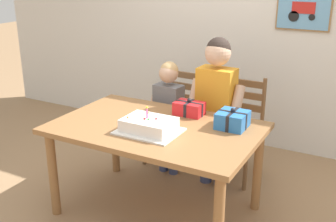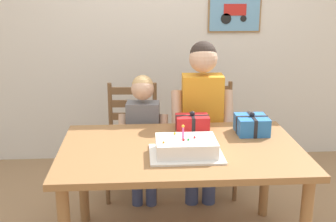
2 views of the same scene
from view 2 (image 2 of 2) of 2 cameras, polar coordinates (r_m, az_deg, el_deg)
name	(u,v)px [view 2 (image 2 of 2)]	position (r m, az deg, el deg)	size (l,w,h in m)	color
back_wall	(165,29)	(4.33, -0.39, 10.59)	(6.40, 0.11, 2.60)	silver
dining_table	(181,160)	(2.83, 1.66, -6.36)	(1.52, 0.98, 0.73)	olive
birthday_cake	(186,147)	(2.66, 2.35, -4.73)	(0.44, 0.34, 0.19)	white
gift_box_red_large	(192,123)	(3.11, 3.15, -1.51)	(0.23, 0.16, 0.14)	red
gift_box_beside_cake	(252,125)	(3.09, 10.76, -1.75)	(0.22, 0.22, 0.16)	#286BB7
chair_left	(132,140)	(3.71, -4.65, -3.71)	(0.44, 0.44, 0.92)	brown
chair_right	(209,138)	(3.75, 5.34, -3.47)	(0.43, 0.43, 0.92)	brown
child_older	(202,109)	(3.39, 4.43, 0.31)	(0.48, 0.28, 1.32)	#38426B
child_younger	(143,129)	(3.40, -3.23, -2.31)	(0.40, 0.23, 1.07)	#38426B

